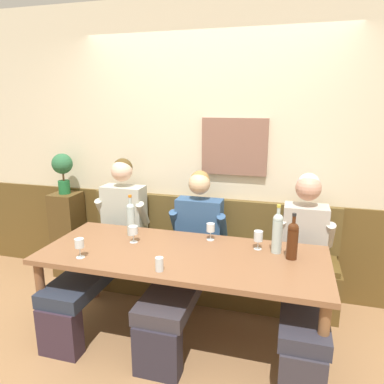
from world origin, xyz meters
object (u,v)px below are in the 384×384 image
(wine_bottle_amber_mid, at_px, (131,218))
(wine_glass_right_end, at_px, (79,244))
(wine_bottle_clear_water, at_px, (293,239))
(potted_plant, at_px, (63,168))
(wall_bench, at_px, (204,268))
(wine_bottle_green_tall, at_px, (277,232))
(person_left_seat, at_px, (108,239))
(wine_glass_near_bucket, at_px, (211,228))
(person_center_right_seat, at_px, (304,261))
(dining_table, at_px, (182,262))
(person_center_left_seat, at_px, (188,254))
(wine_glass_mid_right, at_px, (133,231))
(water_tumbler_center, at_px, (159,264))
(wine_glass_by_bottle, at_px, (258,237))

(wine_bottle_amber_mid, distance_m, wine_glass_right_end, 0.56)
(wine_bottle_clear_water, xyz_separation_m, potted_plant, (-2.34, 0.62, 0.30))
(wall_bench, height_order, wine_bottle_green_tall, wine_bottle_green_tall)
(person_left_seat, height_order, wine_glass_near_bucket, person_left_seat)
(wall_bench, relative_size, wine_glass_near_bucket, 17.23)
(wine_bottle_green_tall, height_order, wine_glass_right_end, wine_bottle_green_tall)
(person_center_right_seat, relative_size, wine_glass_right_end, 8.87)
(dining_table, xyz_separation_m, person_left_seat, (-0.83, 0.34, -0.03))
(wine_bottle_green_tall, relative_size, wine_glass_right_end, 2.55)
(wall_bench, height_order, potted_plant, potted_plant)
(dining_table, relative_size, person_center_left_seat, 1.66)
(wine_glass_mid_right, bearing_deg, wine_glass_right_end, -123.65)
(wine_bottle_amber_mid, height_order, wine_glass_right_end, wine_bottle_amber_mid)
(person_center_right_seat, distance_m, wine_glass_near_bucket, 0.79)
(person_left_seat, height_order, person_center_left_seat, person_left_seat)
(person_left_seat, height_order, wine_bottle_clear_water, person_left_seat)
(wine_bottle_amber_mid, distance_m, wine_bottle_clear_water, 1.35)
(wine_bottle_green_tall, relative_size, potted_plant, 0.89)
(dining_table, bearing_deg, potted_plant, 154.20)
(wine_glass_right_end, height_order, potted_plant, potted_plant)
(person_center_left_seat, bearing_deg, person_center_right_seat, 2.80)
(potted_plant, bearing_deg, dining_table, -25.80)
(wall_bench, bearing_deg, person_center_left_seat, -96.54)
(person_center_right_seat, xyz_separation_m, potted_plant, (-2.45, 0.40, 0.56))
(wine_bottle_clear_water, relative_size, water_tumbler_center, 3.60)
(wine_bottle_clear_water, distance_m, wine_glass_right_end, 1.56)
(wall_bench, xyz_separation_m, wine_glass_right_end, (-0.70, -1.00, 0.57))
(wine_glass_by_bottle, relative_size, wine_glass_mid_right, 1.07)
(person_left_seat, relative_size, wine_glass_by_bottle, 8.93)
(wine_bottle_amber_mid, bearing_deg, wine_glass_mid_right, -59.17)
(person_left_seat, xyz_separation_m, wine_bottle_green_tall, (1.52, -0.13, 0.27))
(dining_table, bearing_deg, wine_bottle_green_tall, 16.35)
(wall_bench, height_order, wine_glass_right_end, wall_bench)
(wine_bottle_amber_mid, distance_m, wine_glass_mid_right, 0.19)
(water_tumbler_center, distance_m, potted_plant, 1.87)
(dining_table, height_order, potted_plant, potted_plant)
(wall_bench, distance_m, dining_table, 0.81)
(wine_bottle_amber_mid, distance_m, water_tumbler_center, 0.76)
(person_center_right_seat, xyz_separation_m, wine_bottle_clear_water, (-0.11, -0.23, 0.26))
(potted_plant, bearing_deg, wine_glass_near_bucket, -14.26)
(wine_glass_right_end, bearing_deg, wine_bottle_clear_water, 15.26)
(wine_bottle_green_tall, distance_m, wine_glass_right_end, 1.48)
(wine_bottle_amber_mid, xyz_separation_m, wine_glass_near_bucket, (0.69, 0.07, -0.05))
(wine_glass_near_bucket, xyz_separation_m, water_tumbler_center, (-0.21, -0.65, -0.05))
(wine_glass_mid_right, xyz_separation_m, wine_glass_right_end, (-0.25, -0.38, 0.01))
(wine_bottle_amber_mid, relative_size, wine_glass_by_bottle, 2.40)
(dining_table, relative_size, wine_glass_mid_right, 15.59)
(wine_glass_by_bottle, height_order, wine_glass_right_end, same)
(wine_bottle_clear_water, bearing_deg, person_left_seat, 172.41)
(wall_bench, relative_size, water_tumbler_center, 25.54)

